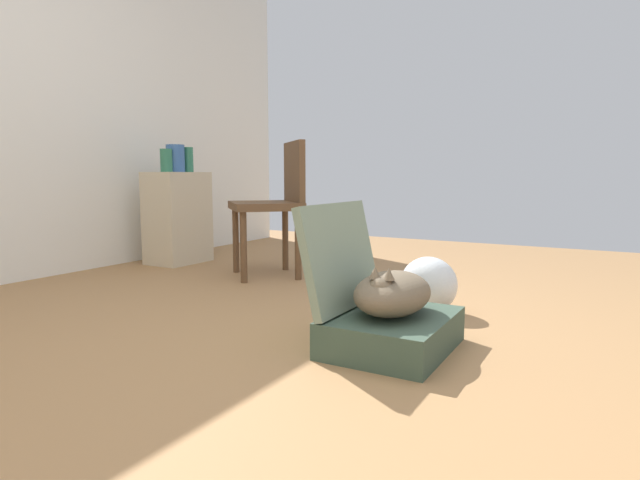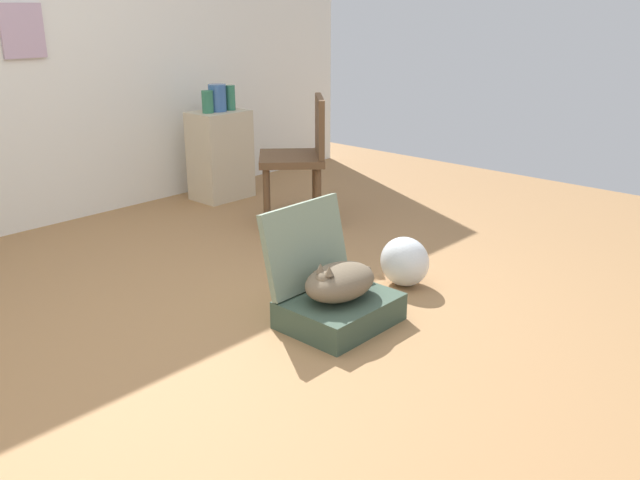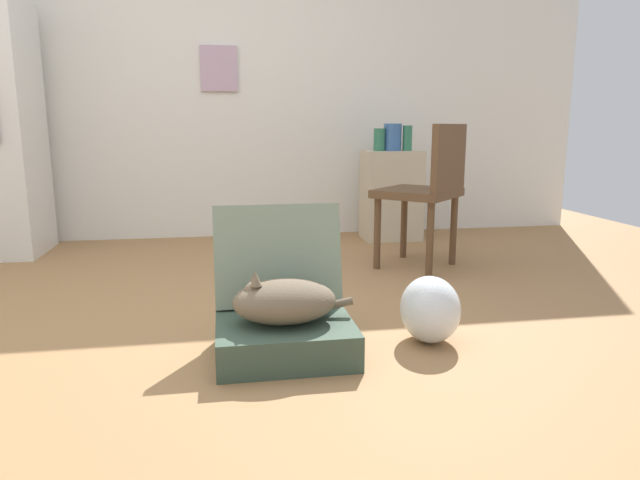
{
  "view_description": "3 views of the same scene",
  "coord_description": "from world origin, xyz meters",
  "px_view_note": "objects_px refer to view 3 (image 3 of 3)",
  "views": [
    {
      "loc": [
        -1.51,
        -1.12,
        0.68
      ],
      "look_at": [
        0.44,
        -0.01,
        0.4
      ],
      "focal_mm": 29.2,
      "sensor_mm": 36.0,
      "label": 1
    },
    {
      "loc": [
        -1.93,
        -2.34,
        1.49
      ],
      "look_at": [
        0.38,
        -0.23,
        0.4
      ],
      "focal_mm": 37.58,
      "sensor_mm": 36.0,
      "label": 2
    },
    {
      "loc": [
        0.13,
        -2.48,
        0.89
      ],
      "look_at": [
        0.53,
        -0.18,
        0.42
      ],
      "focal_mm": 31.69,
      "sensor_mm": 36.0,
      "label": 3
    }
  ],
  "objects_px": {
    "chair": "(428,188)",
    "cat": "(283,301)",
    "plastic_bag_white": "(430,309)",
    "suitcase_base": "(285,339)",
    "vase_short": "(407,138)",
    "side_table": "(391,195)",
    "vase_tall": "(379,140)",
    "vase_round": "(393,137)"
  },
  "relations": [
    {
      "from": "suitcase_base",
      "to": "vase_short",
      "type": "height_order",
      "value": "vase_short"
    },
    {
      "from": "vase_short",
      "to": "suitcase_base",
      "type": "bearing_deg",
      "value": -118.91
    },
    {
      "from": "vase_tall",
      "to": "vase_short",
      "type": "distance_m",
      "value": 0.22
    },
    {
      "from": "plastic_bag_white",
      "to": "chair",
      "type": "xyz_separation_m",
      "value": [
        0.43,
        1.22,
        0.38
      ]
    },
    {
      "from": "cat",
      "to": "plastic_bag_white",
      "type": "relative_size",
      "value": 1.69
    },
    {
      "from": "vase_tall",
      "to": "chair",
      "type": "bearing_deg",
      "value": -86.99
    },
    {
      "from": "vase_round",
      "to": "chair",
      "type": "xyz_separation_m",
      "value": [
        -0.06,
        -0.97,
        -0.3
      ]
    },
    {
      "from": "side_table",
      "to": "vase_short",
      "type": "relative_size",
      "value": 3.63
    },
    {
      "from": "suitcase_base",
      "to": "cat",
      "type": "bearing_deg",
      "value": 174.87
    },
    {
      "from": "cat",
      "to": "side_table",
      "type": "distance_m",
      "value": 2.5
    },
    {
      "from": "vase_tall",
      "to": "chair",
      "type": "height_order",
      "value": "chair"
    },
    {
      "from": "plastic_bag_white",
      "to": "vase_round",
      "type": "xyz_separation_m",
      "value": [
        0.49,
        2.18,
        0.67
      ]
    },
    {
      "from": "plastic_bag_white",
      "to": "side_table",
      "type": "distance_m",
      "value": 2.25
    },
    {
      "from": "suitcase_base",
      "to": "vase_short",
      "type": "relative_size",
      "value": 2.75
    },
    {
      "from": "plastic_bag_white",
      "to": "vase_round",
      "type": "bearing_deg",
      "value": 77.35
    },
    {
      "from": "vase_round",
      "to": "suitcase_base",
      "type": "bearing_deg",
      "value": -116.36
    },
    {
      "from": "side_table",
      "to": "vase_tall",
      "type": "distance_m",
      "value": 0.45
    },
    {
      "from": "side_table",
      "to": "vase_round",
      "type": "relative_size",
      "value": 3.38
    },
    {
      "from": "vase_short",
      "to": "chair",
      "type": "bearing_deg",
      "value": -100.46
    },
    {
      "from": "suitcase_base",
      "to": "vase_tall",
      "type": "height_order",
      "value": "vase_tall"
    },
    {
      "from": "vase_round",
      "to": "chair",
      "type": "bearing_deg",
      "value": -93.66
    },
    {
      "from": "suitcase_base",
      "to": "vase_round",
      "type": "height_order",
      "value": "vase_round"
    },
    {
      "from": "plastic_bag_white",
      "to": "cat",
      "type": "bearing_deg",
      "value": -175.22
    },
    {
      "from": "vase_round",
      "to": "vase_tall",
      "type": "bearing_deg",
      "value": -171.31
    },
    {
      "from": "vase_round",
      "to": "side_table",
      "type": "bearing_deg",
      "value": -90.0
    },
    {
      "from": "cat",
      "to": "plastic_bag_white",
      "type": "xyz_separation_m",
      "value": [
        0.62,
        0.05,
        -0.09
      ]
    },
    {
      "from": "side_table",
      "to": "vase_tall",
      "type": "bearing_deg",
      "value": -172.27
    },
    {
      "from": "suitcase_base",
      "to": "plastic_bag_white",
      "type": "height_order",
      "value": "plastic_bag_white"
    },
    {
      "from": "vase_tall",
      "to": "vase_round",
      "type": "height_order",
      "value": "vase_round"
    },
    {
      "from": "side_table",
      "to": "vase_short",
      "type": "xyz_separation_m",
      "value": [
        0.11,
        -0.03,
        0.45
      ]
    },
    {
      "from": "vase_tall",
      "to": "chair",
      "type": "xyz_separation_m",
      "value": [
        0.05,
        -0.95,
        -0.28
      ]
    },
    {
      "from": "cat",
      "to": "vase_tall",
      "type": "relative_size",
      "value": 2.8
    },
    {
      "from": "side_table",
      "to": "chair",
      "type": "relative_size",
      "value": 0.78
    },
    {
      "from": "vase_short",
      "to": "side_table",
      "type": "bearing_deg",
      "value": 167.23
    },
    {
      "from": "plastic_bag_white",
      "to": "vase_round",
      "type": "distance_m",
      "value": 2.34
    },
    {
      "from": "plastic_bag_white",
      "to": "vase_short",
      "type": "height_order",
      "value": "vase_short"
    },
    {
      "from": "vase_short",
      "to": "chair",
      "type": "relative_size",
      "value": 0.21
    },
    {
      "from": "chair",
      "to": "cat",
      "type": "bearing_deg",
      "value": 4.33
    },
    {
      "from": "side_table",
      "to": "cat",
      "type": "bearing_deg",
      "value": -116.48
    },
    {
      "from": "cat",
      "to": "plastic_bag_white",
      "type": "distance_m",
      "value": 0.63
    },
    {
      "from": "vase_short",
      "to": "vase_round",
      "type": "bearing_deg",
      "value": 166.3
    },
    {
      "from": "suitcase_base",
      "to": "cat",
      "type": "distance_m",
      "value": 0.16
    }
  ]
}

